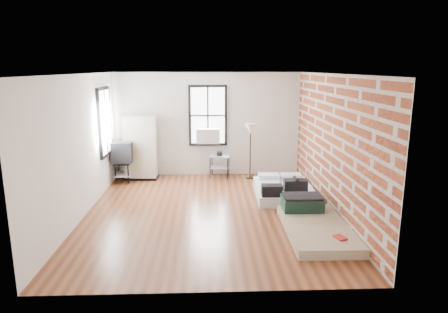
{
  "coord_description": "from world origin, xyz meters",
  "views": [
    {
      "loc": [
        0.0,
        -7.78,
        2.92
      ],
      "look_at": [
        0.33,
        0.3,
        1.11
      ],
      "focal_mm": 32.0,
      "sensor_mm": 36.0,
      "label": 1
    }
  ],
  "objects_px": {
    "floor_lamp": "(251,132)",
    "tv_stand": "(123,153)",
    "side_table": "(220,160)",
    "mattress_bare": "(313,222)",
    "wardrobe": "(140,148)",
    "mattress_main": "(284,190)"
  },
  "relations": [
    {
      "from": "mattress_bare",
      "to": "wardrobe",
      "type": "distance_m",
      "value": 5.22
    },
    {
      "from": "mattress_main",
      "to": "wardrobe",
      "type": "xyz_separation_m",
      "value": [
        -3.54,
        1.66,
        0.69
      ]
    },
    {
      "from": "wardrobe",
      "to": "floor_lamp",
      "type": "height_order",
      "value": "wardrobe"
    },
    {
      "from": "mattress_main",
      "to": "floor_lamp",
      "type": "bearing_deg",
      "value": 114.05
    },
    {
      "from": "floor_lamp",
      "to": "tv_stand",
      "type": "bearing_deg",
      "value": -177.46
    },
    {
      "from": "mattress_bare",
      "to": "side_table",
      "type": "xyz_separation_m",
      "value": [
        -1.62,
        3.67,
        0.34
      ]
    },
    {
      "from": "wardrobe",
      "to": "floor_lamp",
      "type": "bearing_deg",
      "value": 0.13
    },
    {
      "from": "wardrobe",
      "to": "floor_lamp",
      "type": "xyz_separation_m",
      "value": [
        2.91,
        -0.1,
        0.42
      ]
    },
    {
      "from": "mattress_main",
      "to": "wardrobe",
      "type": "distance_m",
      "value": 3.97
    },
    {
      "from": "mattress_bare",
      "to": "side_table",
      "type": "distance_m",
      "value": 4.02
    },
    {
      "from": "wardrobe",
      "to": "tv_stand",
      "type": "distance_m",
      "value": 0.5
    },
    {
      "from": "wardrobe",
      "to": "side_table",
      "type": "height_order",
      "value": "wardrobe"
    },
    {
      "from": "mattress_main",
      "to": "mattress_bare",
      "type": "bearing_deg",
      "value": -82.48
    },
    {
      "from": "side_table",
      "to": "floor_lamp",
      "type": "xyz_separation_m",
      "value": [
        0.81,
        -0.17,
        0.78
      ]
    },
    {
      "from": "wardrobe",
      "to": "tv_stand",
      "type": "bearing_deg",
      "value": -147.29
    },
    {
      "from": "floor_lamp",
      "to": "mattress_bare",
      "type": "bearing_deg",
      "value": -76.98
    },
    {
      "from": "mattress_bare",
      "to": "floor_lamp",
      "type": "relative_size",
      "value": 1.44
    },
    {
      "from": "floor_lamp",
      "to": "tv_stand",
      "type": "distance_m",
      "value": 3.37
    },
    {
      "from": "mattress_bare",
      "to": "tv_stand",
      "type": "bearing_deg",
      "value": 141.88
    },
    {
      "from": "side_table",
      "to": "floor_lamp",
      "type": "distance_m",
      "value": 1.14
    },
    {
      "from": "side_table",
      "to": "floor_lamp",
      "type": "relative_size",
      "value": 0.47
    },
    {
      "from": "side_table",
      "to": "mattress_bare",
      "type": "bearing_deg",
      "value": -66.17
    }
  ]
}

